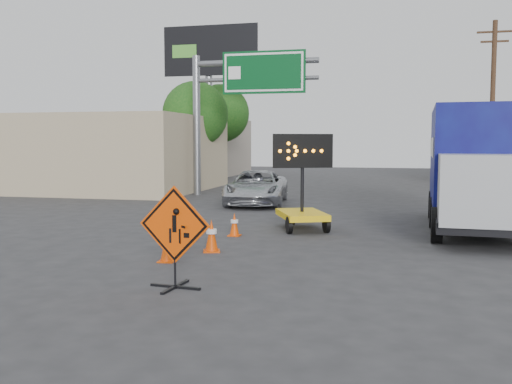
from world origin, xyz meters
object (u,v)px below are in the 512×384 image
at_px(arrow_board, 302,208).
at_px(pickup_truck, 257,187).
at_px(construction_sign, 175,235).
at_px(box_truck, 474,175).

xyz_separation_m(arrow_board, pickup_truck, (-2.96, 6.50, 0.06)).
bearing_deg(arrow_board, construction_sign, -122.20).
bearing_deg(pickup_truck, box_truck, -40.82).
relative_size(arrow_board, pickup_truck, 0.56).
height_order(construction_sign, pickup_truck, construction_sign).
height_order(arrow_board, pickup_truck, arrow_board).
height_order(arrow_board, box_truck, box_truck).
distance_m(construction_sign, pickup_truck, 13.95).
bearing_deg(arrow_board, pickup_truck, 91.30).
relative_size(construction_sign, pickup_truck, 0.37).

